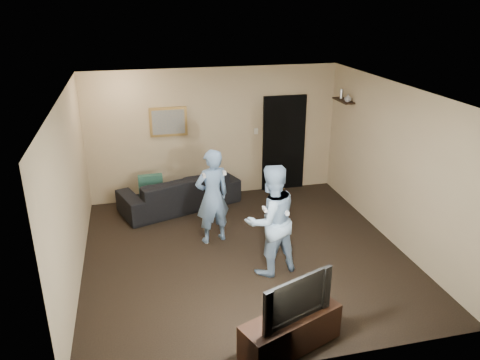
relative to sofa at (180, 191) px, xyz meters
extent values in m
plane|color=black|center=(0.79, -2.02, -0.33)|extent=(5.00, 5.00, 0.00)
cube|color=silver|center=(0.79, -2.02, 2.27)|extent=(5.00, 5.00, 0.04)
cube|color=tan|center=(0.79, 0.48, 0.97)|extent=(5.00, 0.04, 2.60)
cube|color=tan|center=(0.79, -4.52, 0.97)|extent=(5.00, 0.04, 2.60)
cube|color=tan|center=(-1.71, -2.02, 0.97)|extent=(0.04, 5.00, 2.60)
cube|color=tan|center=(3.29, -2.02, 0.97)|extent=(0.04, 5.00, 2.60)
imported|color=black|center=(0.00, 0.00, 0.00)|extent=(2.44, 1.57, 0.66)
cube|color=#17463B|center=(-0.54, 0.00, 0.15)|extent=(0.46, 0.16, 0.45)
cube|color=olive|center=(-0.11, 0.45, 1.27)|extent=(0.72, 0.05, 0.57)
cube|color=slate|center=(-0.11, 0.42, 1.27)|extent=(0.62, 0.01, 0.47)
cube|color=black|center=(2.24, 0.45, 0.67)|extent=(0.90, 0.06, 2.00)
cube|color=silver|center=(1.64, 0.45, 0.97)|extent=(0.08, 0.02, 0.12)
cube|color=black|center=(3.18, -0.22, 1.66)|extent=(0.20, 0.60, 0.03)
imported|color=#9E9EA2|center=(3.18, -0.41, 1.74)|extent=(0.15, 0.15, 0.14)
cylinder|color=silver|center=(3.18, -0.11, 1.76)|extent=(0.06, 0.06, 0.18)
cube|color=black|center=(0.79, -4.27, -0.08)|extent=(1.30, 0.83, 0.44)
imported|color=black|center=(0.79, -4.27, 0.41)|extent=(0.93, 0.47, 0.55)
imported|color=#6E91BF|center=(0.38, -1.49, 0.47)|extent=(0.67, 0.52, 1.61)
cube|color=white|center=(0.22, -1.71, 0.94)|extent=(0.04, 0.14, 0.04)
cube|color=white|center=(0.54, -1.71, 0.96)|extent=(0.05, 0.09, 0.05)
imported|color=#97B8DC|center=(1.04, -2.60, 0.51)|extent=(0.96, 0.83, 1.69)
cube|color=white|center=(0.88, -2.82, 0.80)|extent=(0.04, 0.14, 0.04)
cube|color=white|center=(1.20, -2.82, 0.71)|extent=(0.05, 0.09, 0.05)
camera|label=1|loc=(-0.79, -8.39, 3.53)|focal=35.00mm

